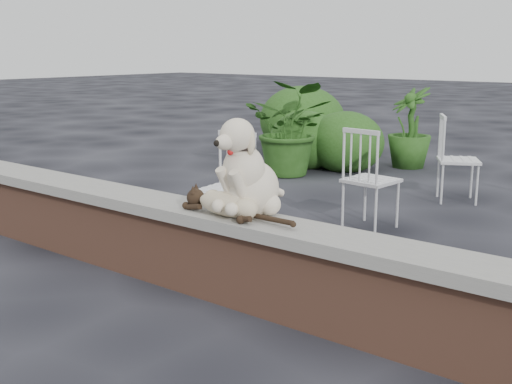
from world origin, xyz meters
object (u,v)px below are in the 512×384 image
Objects in this scene: cat at (228,203)px; chair_a at (225,189)px; chair_c at (371,178)px; dog at (252,165)px; chair_e at (459,159)px; potted_plant_a at (291,128)px; potted_plant_b at (410,128)px.

chair_a is at bearing 137.99° from cat.
dog is at bearing 101.66° from chair_c.
cat is at bearing 149.52° from chair_e.
chair_a is 0.75× the size of potted_plant_a.
chair_a is at bearing -85.55° from potted_plant_b.
dog is at bearing -75.78° from potted_plant_b.
chair_c is at bearing 102.07° from dog.
potted_plant_a is (-1.30, 2.82, 0.15)m from chair_a.
chair_c and chair_e have the same top height.
cat is at bearing -111.98° from dog.
chair_e is (0.01, 3.57, -0.43)m from dog.
chair_c is at bearing -38.65° from potted_plant_a.
dog is at bearing 150.74° from chair_e.
chair_c is 2.64m from potted_plant_a.
chair_a and chair_e have the same top height.
cat is 1.12× the size of chair_a.
potted_plant_a is at bearing 125.93° from cat.
chair_a and chair_c have the same top height.
dog is 0.69× the size of chair_a.
potted_plant_a reaches higher than chair_a.
potted_plant_a is 1.78m from potted_plant_b.
chair_c is (-0.21, 2.02, -0.43)m from dog.
potted_plant_a is at bearing 58.63° from chair_e.
cat is 0.94× the size of potted_plant_b.
chair_a is (-0.97, 0.84, -0.43)m from dog.
chair_a is 1.00× the size of chair_e.
cat is (-0.08, -0.15, -0.23)m from dog.
chair_c is (-0.13, 2.17, -0.20)m from cat.
dog reaches higher than cat.
dog is 3.60m from chair_e.
dog is at bearing 68.02° from cat.
potted_plant_b is at bearing -65.08° from chair_c.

